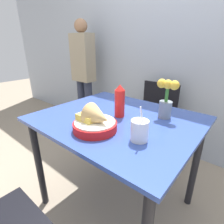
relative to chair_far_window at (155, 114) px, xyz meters
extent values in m
plane|color=gray|center=(0.11, -0.81, -0.51)|extent=(12.00, 12.00, 0.00)
cube|color=#9EA8B7|center=(0.11, 0.28, 0.79)|extent=(7.00, 0.06, 2.60)
cube|color=#334C9E|center=(0.11, -0.81, 0.25)|extent=(1.04, 0.88, 0.02)
cylinder|color=black|center=(-0.35, -1.19, -0.13)|extent=(0.05, 0.05, 0.75)
cylinder|color=black|center=(-0.35, -0.43, -0.13)|extent=(0.05, 0.05, 0.75)
cylinder|color=black|center=(0.57, -0.43, -0.13)|extent=(0.05, 0.05, 0.75)
cylinder|color=black|center=(-0.13, -1.43, -0.29)|extent=(0.03, 0.03, 0.44)
cylinder|color=black|center=(-0.18, -0.27, -0.29)|extent=(0.03, 0.03, 0.44)
cylinder|color=black|center=(0.18, -0.27, -0.29)|extent=(0.03, 0.03, 0.44)
cylinder|color=black|center=(-0.18, 0.09, -0.29)|extent=(0.03, 0.03, 0.44)
cylinder|color=black|center=(0.18, 0.09, -0.29)|extent=(0.03, 0.03, 0.44)
cube|color=black|center=(0.00, -0.09, -0.06)|extent=(0.40, 0.40, 0.02)
cube|color=black|center=(0.00, 0.09, 0.14)|extent=(0.40, 0.03, 0.39)
cylinder|color=red|center=(0.13, -1.05, 0.29)|extent=(0.25, 0.25, 0.05)
cylinder|color=white|center=(0.13, -1.05, 0.32)|extent=(0.23, 0.23, 0.01)
cone|color=tan|center=(0.16, -1.05, 0.36)|extent=(0.14, 0.14, 0.14)
cube|color=#E5C14C|center=(0.09, -1.06, 0.34)|extent=(0.11, 0.09, 0.04)
cylinder|color=red|center=(0.11, -0.79, 0.36)|extent=(0.07, 0.07, 0.18)
cone|color=red|center=(0.11, -0.79, 0.47)|extent=(0.06, 0.06, 0.04)
cylinder|color=silver|center=(0.38, -0.98, 0.32)|extent=(0.09, 0.09, 0.11)
cylinder|color=black|center=(0.38, -0.98, 0.31)|extent=(0.08, 0.08, 0.09)
cylinder|color=white|center=(0.40, -0.98, 0.37)|extent=(0.01, 0.06, 0.18)
cylinder|color=gray|center=(0.36, -0.62, 0.32)|extent=(0.08, 0.08, 0.11)
cylinder|color=#33722D|center=(0.36, -0.62, 0.43)|extent=(0.02, 0.02, 0.10)
sphere|color=gold|center=(0.36, -0.62, 0.49)|extent=(0.06, 0.06, 0.06)
sphere|color=gold|center=(0.31, -0.62, 0.49)|extent=(0.06, 0.06, 0.06)
sphere|color=gold|center=(0.40, -0.62, 0.49)|extent=(0.06, 0.06, 0.06)
cylinder|color=#2D3347|center=(-1.20, -0.02, -0.14)|extent=(0.11, 0.11, 0.75)
cylinder|color=#2D3347|center=(-1.04, -0.02, -0.14)|extent=(0.11, 0.11, 0.75)
cube|color=gray|center=(-1.12, -0.02, 0.55)|extent=(0.32, 0.18, 0.62)
sphere|color=#997051|center=(-1.12, -0.02, 0.94)|extent=(0.17, 0.17, 0.17)
camera|label=1|loc=(0.78, -1.67, 0.73)|focal=28.00mm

